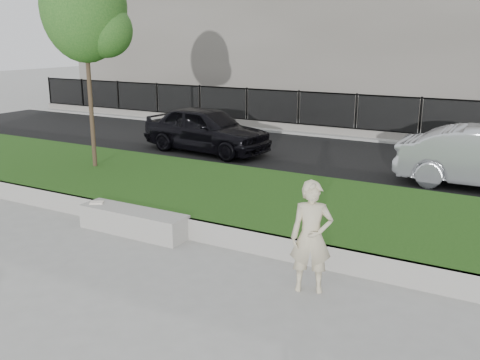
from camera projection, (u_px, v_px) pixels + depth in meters
The scene contains 12 objects.
ground at pixel (161, 261), 8.69m from camera, with size 90.00×90.00×0.00m, color gray.
grass_bank at pixel (249, 202), 11.16m from camera, with size 34.00×4.00×0.40m, color #12370D.
grass_kerb at pixel (197, 230), 9.51m from camera, with size 34.00×0.08×0.40m, color gray.
street at pixel (338, 159), 15.83m from camera, with size 34.00×7.00×0.04m, color black.
far_pavement at pixel (379, 134), 19.60m from camera, with size 34.00×3.00×0.12m, color gray.
iron_fence at pixel (372, 125), 18.64m from camera, with size 32.00×0.30×1.50m.
building_facade at pixel (428, 3), 24.20m from camera, with size 34.00×10.00×10.00m, color #645F57.
stone_bench at pixel (133, 221), 9.90m from camera, with size 2.19×0.55×0.45m, color gray.
man at pixel (311, 237), 7.51m from camera, with size 0.59×0.39×1.62m, color beige.
book at pixel (97, 203), 10.23m from camera, with size 0.24×0.18×0.03m, color white.
young_tree at pixel (87, 10), 12.42m from camera, with size 2.09×2.00×5.12m.
car_dark at pixel (206, 129), 16.58m from camera, with size 1.68×4.18×1.43m, color black.
Camera 1 is at (5.07, -6.38, 3.54)m, focal length 40.00 mm.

